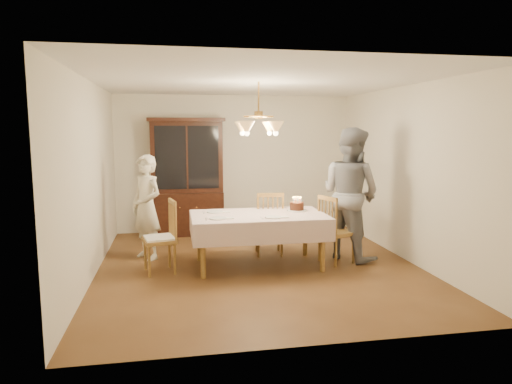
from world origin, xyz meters
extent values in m
plane|color=#513117|center=(0.00, 0.00, 0.00)|extent=(5.00, 5.00, 0.00)
plane|color=white|center=(0.00, 0.00, 2.60)|extent=(5.00, 5.00, 0.00)
plane|color=beige|center=(0.00, 2.50, 1.30)|extent=(4.50, 0.00, 4.50)
plane|color=beige|center=(0.00, -2.50, 1.30)|extent=(4.50, 0.00, 4.50)
plane|color=beige|center=(-2.25, 0.00, 1.30)|extent=(0.00, 5.00, 5.00)
plane|color=beige|center=(2.25, 0.00, 1.30)|extent=(0.00, 5.00, 5.00)
cube|color=brown|center=(0.00, 0.00, 0.73)|extent=(1.80, 1.00, 0.04)
cube|color=beige|center=(0.00, 0.00, 0.75)|extent=(1.90, 1.10, 0.01)
cylinder|color=brown|center=(-0.82, -0.42, 0.35)|extent=(0.07, 0.07, 0.71)
cylinder|color=brown|center=(0.82, -0.42, 0.35)|extent=(0.07, 0.07, 0.71)
cylinder|color=brown|center=(-0.82, 0.42, 0.35)|extent=(0.07, 0.07, 0.71)
cylinder|color=brown|center=(0.82, 0.42, 0.35)|extent=(0.07, 0.07, 0.71)
cube|color=black|center=(-0.93, 2.23, 0.40)|extent=(1.30, 0.50, 0.80)
cube|color=black|center=(-0.93, 2.28, 1.45)|extent=(1.30, 0.40, 1.30)
cube|color=black|center=(-0.93, 2.08, 1.45)|extent=(1.14, 0.01, 1.14)
cube|color=black|center=(-0.93, 2.23, 2.13)|extent=(1.38, 0.54, 0.06)
cube|color=brown|center=(0.28, 0.60, 0.45)|extent=(0.48, 0.46, 0.05)
cube|color=brown|center=(0.26, 0.41, 0.97)|extent=(0.40, 0.07, 0.06)
cylinder|color=brown|center=(0.47, 0.75, 0.21)|extent=(0.04, 0.04, 0.43)
cylinder|color=brown|center=(0.12, 0.79, 0.21)|extent=(0.04, 0.04, 0.43)
cylinder|color=brown|center=(0.44, 0.41, 0.21)|extent=(0.04, 0.04, 0.43)
cylinder|color=brown|center=(0.08, 0.45, 0.21)|extent=(0.04, 0.04, 0.43)
cube|color=brown|center=(-1.39, -0.04, 0.45)|extent=(0.50, 0.52, 0.05)
cube|color=brown|center=(-1.20, 0.00, 0.97)|extent=(0.12, 0.40, 0.06)
cylinder|color=brown|center=(-1.59, 0.10, 0.21)|extent=(0.04, 0.04, 0.43)
cylinder|color=brown|center=(-1.52, -0.25, 0.21)|extent=(0.04, 0.04, 0.43)
cylinder|color=brown|center=(-1.26, 0.17, 0.21)|extent=(0.04, 0.04, 0.43)
cylinder|color=brown|center=(-1.19, -0.18, 0.21)|extent=(0.04, 0.04, 0.43)
cube|color=silver|center=(-1.39, -0.04, 0.48)|extent=(0.45, 0.47, 0.03)
cube|color=brown|center=(1.17, -0.01, 0.45)|extent=(0.55, 0.56, 0.05)
cube|color=brown|center=(0.99, -0.09, 0.97)|extent=(0.18, 0.38, 0.06)
cylinder|color=brown|center=(1.39, -0.12, 0.21)|extent=(0.04, 0.04, 0.43)
cylinder|color=brown|center=(1.26, 0.22, 0.21)|extent=(0.04, 0.04, 0.43)
cylinder|color=brown|center=(1.08, -0.24, 0.21)|extent=(0.04, 0.04, 0.43)
cylinder|color=brown|center=(0.94, 0.09, 0.21)|extent=(0.04, 0.04, 0.43)
imported|color=#EEE6C9|center=(-1.59, 0.70, 0.79)|extent=(0.67, 0.68, 1.58)
imported|color=slate|center=(1.44, 0.18, 0.99)|extent=(1.15, 1.22, 1.98)
cylinder|color=white|center=(0.61, 0.17, 0.77)|extent=(0.30, 0.30, 0.01)
cylinder|color=#33160B|center=(0.61, 0.17, 0.83)|extent=(0.21, 0.21, 0.11)
cylinder|color=#598CD8|center=(0.67, 0.17, 0.92)|extent=(0.01, 0.01, 0.07)
sphere|color=#FFB23F|center=(0.67, 0.17, 0.96)|extent=(0.01, 0.01, 0.01)
cylinder|color=pink|center=(0.67, 0.20, 0.92)|extent=(0.01, 0.01, 0.07)
sphere|color=#FFB23F|center=(0.67, 0.20, 0.96)|extent=(0.01, 0.01, 0.01)
cylinder|color=#EACC66|center=(0.65, 0.22, 0.92)|extent=(0.01, 0.01, 0.07)
sphere|color=#FFB23F|center=(0.65, 0.22, 0.96)|extent=(0.01, 0.01, 0.01)
cylinder|color=#598CD8|center=(0.63, 0.23, 0.92)|extent=(0.01, 0.01, 0.07)
sphere|color=#FFB23F|center=(0.63, 0.23, 0.96)|extent=(0.01, 0.01, 0.01)
cylinder|color=pink|center=(0.61, 0.24, 0.92)|extent=(0.01, 0.01, 0.07)
sphere|color=#FFB23F|center=(0.61, 0.24, 0.96)|extent=(0.01, 0.01, 0.01)
cylinder|color=#EACC66|center=(0.59, 0.23, 0.92)|extent=(0.01, 0.01, 0.07)
sphere|color=#FFB23F|center=(0.59, 0.23, 0.96)|extent=(0.01, 0.01, 0.01)
cylinder|color=#598CD8|center=(0.57, 0.22, 0.92)|extent=(0.01, 0.01, 0.07)
sphere|color=#FFB23F|center=(0.57, 0.22, 0.96)|extent=(0.01, 0.01, 0.01)
cylinder|color=pink|center=(0.55, 0.20, 0.92)|extent=(0.01, 0.01, 0.07)
sphere|color=#FFB23F|center=(0.55, 0.20, 0.96)|extent=(0.01, 0.01, 0.01)
cylinder|color=#EACC66|center=(0.55, 0.17, 0.92)|extent=(0.01, 0.01, 0.07)
sphere|color=#FFB23F|center=(0.55, 0.17, 0.96)|extent=(0.01, 0.01, 0.01)
cylinder|color=#598CD8|center=(0.55, 0.15, 0.92)|extent=(0.01, 0.01, 0.07)
sphere|color=#FFB23F|center=(0.55, 0.15, 0.96)|extent=(0.01, 0.01, 0.01)
cylinder|color=pink|center=(0.57, 0.13, 0.92)|extent=(0.01, 0.01, 0.07)
sphere|color=#FFB23F|center=(0.57, 0.13, 0.96)|extent=(0.01, 0.01, 0.01)
cylinder|color=#EACC66|center=(0.59, 0.12, 0.92)|extent=(0.01, 0.01, 0.07)
sphere|color=#FFB23F|center=(0.59, 0.12, 0.96)|extent=(0.01, 0.01, 0.01)
cylinder|color=#598CD8|center=(0.61, 0.11, 0.92)|extent=(0.01, 0.01, 0.07)
sphere|color=#FFB23F|center=(0.61, 0.11, 0.96)|extent=(0.01, 0.01, 0.01)
cylinder|color=pink|center=(0.63, 0.12, 0.92)|extent=(0.01, 0.01, 0.07)
sphere|color=#FFB23F|center=(0.63, 0.12, 0.96)|extent=(0.01, 0.01, 0.01)
cylinder|color=#EACC66|center=(0.65, 0.13, 0.92)|extent=(0.01, 0.01, 0.07)
sphere|color=#FFB23F|center=(0.65, 0.13, 0.96)|extent=(0.01, 0.01, 0.01)
cylinder|color=#598CD8|center=(0.67, 0.15, 0.92)|extent=(0.01, 0.01, 0.07)
sphere|color=#FFB23F|center=(0.67, 0.15, 0.96)|extent=(0.01, 0.01, 0.01)
cylinder|color=white|center=(-0.60, -0.24, 0.77)|extent=(0.23, 0.23, 0.02)
cube|color=silver|center=(-0.76, -0.24, 0.76)|extent=(0.01, 0.16, 0.01)
cube|color=silver|center=(-0.44, -0.24, 0.76)|extent=(0.10, 0.10, 0.01)
cylinder|color=white|center=(0.15, -0.30, 0.77)|extent=(0.23, 0.23, 0.02)
cube|color=silver|center=(-0.01, -0.30, 0.76)|extent=(0.01, 0.16, 0.01)
cube|color=silver|center=(0.31, -0.30, 0.76)|extent=(0.10, 0.10, 0.01)
cylinder|color=white|center=(-0.59, 0.26, 0.77)|extent=(0.24, 0.24, 0.02)
cube|color=silver|center=(-0.76, 0.26, 0.76)|extent=(0.01, 0.16, 0.01)
cube|color=silver|center=(-0.43, 0.26, 0.76)|extent=(0.10, 0.10, 0.01)
cylinder|color=#BF8C3F|center=(0.00, 0.00, 2.40)|extent=(0.02, 0.02, 0.40)
cylinder|color=#BF8C3F|center=(0.00, 0.00, 2.15)|extent=(0.12, 0.12, 0.10)
cone|color=#D8994C|center=(0.20, 0.20, 1.97)|extent=(0.22, 0.22, 0.18)
sphere|color=#FFD899|center=(0.20, 0.20, 1.90)|extent=(0.07, 0.07, 0.07)
cone|color=#D8994C|center=(-0.20, 0.20, 1.97)|extent=(0.22, 0.22, 0.18)
sphere|color=#FFD899|center=(-0.20, 0.20, 1.90)|extent=(0.07, 0.07, 0.07)
cone|color=#D8994C|center=(-0.20, -0.20, 1.97)|extent=(0.22, 0.22, 0.18)
sphere|color=#FFD899|center=(-0.20, -0.20, 1.90)|extent=(0.07, 0.07, 0.07)
cone|color=#D8994C|center=(0.20, -0.20, 1.97)|extent=(0.22, 0.22, 0.18)
sphere|color=#FFD899|center=(0.20, -0.20, 1.90)|extent=(0.07, 0.07, 0.07)
camera|label=1|loc=(-1.18, -6.26, 1.95)|focal=32.00mm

